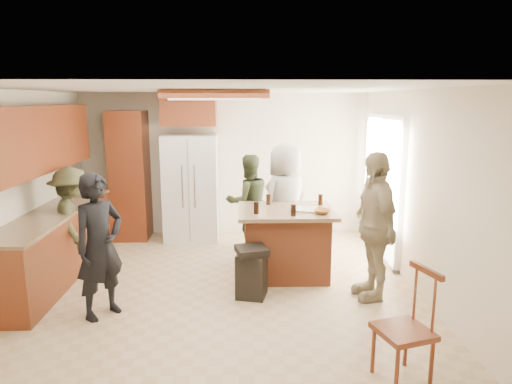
{
  "coord_description": "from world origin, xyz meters",
  "views": [
    {
      "loc": [
        0.32,
        -5.56,
        2.37
      ],
      "look_at": [
        0.51,
        0.48,
        1.15
      ],
      "focal_mm": 32.0,
      "sensor_mm": 36.0,
      "label": 1
    }
  ],
  "objects_px": {
    "person_front_left": "(100,246)",
    "person_counter": "(73,222)",
    "refrigerator": "(191,188)",
    "trash_bin": "(252,272)",
    "person_side_right": "(374,226)",
    "person_behind_right": "(286,202)",
    "spindle_chair": "(405,331)",
    "kitchen_island": "(286,242)",
    "person_behind_left": "(248,202)"
  },
  "relations": [
    {
      "from": "person_front_left",
      "to": "person_counter",
      "type": "xyz_separation_m",
      "value": [
        -0.73,
        1.21,
        -0.06
      ]
    },
    {
      "from": "refrigerator",
      "to": "person_counter",
      "type": "bearing_deg",
      "value": -130.58
    },
    {
      "from": "person_front_left",
      "to": "trash_bin",
      "type": "bearing_deg",
      "value": -36.53
    },
    {
      "from": "person_side_right",
      "to": "person_behind_right",
      "type": "bearing_deg",
      "value": -151.7
    },
    {
      "from": "refrigerator",
      "to": "spindle_chair",
      "type": "xyz_separation_m",
      "value": [
        2.25,
        -4.17,
        -0.45
      ]
    },
    {
      "from": "refrigerator",
      "to": "kitchen_island",
      "type": "height_order",
      "value": "refrigerator"
    },
    {
      "from": "person_behind_right",
      "to": "person_side_right",
      "type": "height_order",
      "value": "person_side_right"
    },
    {
      "from": "person_behind_left",
      "to": "person_behind_right",
      "type": "bearing_deg",
      "value": 115.76
    },
    {
      "from": "spindle_chair",
      "to": "person_counter",
      "type": "bearing_deg",
      "value": 145.57
    },
    {
      "from": "person_behind_left",
      "to": "person_behind_right",
      "type": "xyz_separation_m",
      "value": [
        0.55,
        -0.57,
        0.12
      ]
    },
    {
      "from": "person_behind_left",
      "to": "trash_bin",
      "type": "bearing_deg",
      "value": 72.15
    },
    {
      "from": "person_counter",
      "to": "person_front_left",
      "type": "bearing_deg",
      "value": -173.48
    },
    {
      "from": "kitchen_island",
      "to": "person_behind_left",
      "type": "bearing_deg",
      "value": 111.47
    },
    {
      "from": "person_front_left",
      "to": "person_side_right",
      "type": "distance_m",
      "value": 3.16
    },
    {
      "from": "person_counter",
      "to": "spindle_chair",
      "type": "xyz_separation_m",
      "value": [
        3.67,
        -2.51,
        -0.3
      ]
    },
    {
      "from": "kitchen_island",
      "to": "spindle_chair",
      "type": "height_order",
      "value": "spindle_chair"
    },
    {
      "from": "trash_bin",
      "to": "spindle_chair",
      "type": "distance_m",
      "value": 2.16
    },
    {
      "from": "person_behind_left",
      "to": "person_side_right",
      "type": "xyz_separation_m",
      "value": [
        1.47,
        -1.97,
        0.13
      ]
    },
    {
      "from": "person_behind_right",
      "to": "person_counter",
      "type": "xyz_separation_m",
      "value": [
        -2.94,
        -0.59,
        -0.13
      ]
    },
    {
      "from": "person_front_left",
      "to": "person_side_right",
      "type": "xyz_separation_m",
      "value": [
        3.13,
        0.4,
        0.09
      ]
    },
    {
      "from": "trash_bin",
      "to": "person_side_right",
      "type": "bearing_deg",
      "value": -1.69
    },
    {
      "from": "refrigerator",
      "to": "trash_bin",
      "type": "relative_size",
      "value": 2.86
    },
    {
      "from": "trash_bin",
      "to": "person_front_left",
      "type": "bearing_deg",
      "value": -165.22
    },
    {
      "from": "person_front_left",
      "to": "kitchen_island",
      "type": "height_order",
      "value": "person_front_left"
    },
    {
      "from": "person_counter",
      "to": "refrigerator",
      "type": "height_order",
      "value": "refrigerator"
    },
    {
      "from": "person_counter",
      "to": "refrigerator",
      "type": "bearing_deg",
      "value": -65.07
    },
    {
      "from": "trash_bin",
      "to": "person_behind_left",
      "type": "bearing_deg",
      "value": 90.31
    },
    {
      "from": "person_front_left",
      "to": "person_behind_left",
      "type": "xyz_separation_m",
      "value": [
        1.66,
        2.37,
        -0.04
      ]
    },
    {
      "from": "kitchen_island",
      "to": "spindle_chair",
      "type": "distance_m",
      "value": 2.55
    },
    {
      "from": "person_behind_left",
      "to": "person_front_left",
      "type": "bearing_deg",
      "value": 36.81
    },
    {
      "from": "person_behind_left",
      "to": "kitchen_island",
      "type": "height_order",
      "value": "person_behind_left"
    },
    {
      "from": "person_behind_right",
      "to": "trash_bin",
      "type": "height_order",
      "value": "person_behind_right"
    },
    {
      "from": "trash_bin",
      "to": "person_behind_right",
      "type": "bearing_deg",
      "value": 68.34
    },
    {
      "from": "refrigerator",
      "to": "trash_bin",
      "type": "bearing_deg",
      "value": -68.03
    },
    {
      "from": "person_behind_right",
      "to": "kitchen_island",
      "type": "distance_m",
      "value": 0.79
    },
    {
      "from": "person_front_left",
      "to": "person_behind_right",
      "type": "distance_m",
      "value": 2.85
    },
    {
      "from": "person_front_left",
      "to": "person_counter",
      "type": "bearing_deg",
      "value": 69.7
    },
    {
      "from": "person_side_right",
      "to": "refrigerator",
      "type": "relative_size",
      "value": 0.99
    },
    {
      "from": "person_behind_left",
      "to": "spindle_chair",
      "type": "xyz_separation_m",
      "value": [
        1.28,
        -3.67,
        -0.31
      ]
    },
    {
      "from": "kitchen_island",
      "to": "spindle_chair",
      "type": "bearing_deg",
      "value": -72.01
    },
    {
      "from": "person_front_left",
      "to": "kitchen_island",
      "type": "xyz_separation_m",
      "value": [
        2.15,
        1.13,
        -0.33
      ]
    },
    {
      "from": "person_front_left",
      "to": "spindle_chair",
      "type": "xyz_separation_m",
      "value": [
        2.94,
        -1.3,
        -0.35
      ]
    },
    {
      "from": "person_front_left",
      "to": "kitchen_island",
      "type": "bearing_deg",
      "value": -23.59
    },
    {
      "from": "person_side_right",
      "to": "trash_bin",
      "type": "bearing_deg",
      "value": -96.81
    },
    {
      "from": "person_behind_left",
      "to": "kitchen_island",
      "type": "relative_size",
      "value": 1.19
    },
    {
      "from": "person_side_right",
      "to": "refrigerator",
      "type": "height_order",
      "value": "refrigerator"
    },
    {
      "from": "person_front_left",
      "to": "person_behind_left",
      "type": "height_order",
      "value": "person_front_left"
    },
    {
      "from": "person_front_left",
      "to": "spindle_chair",
      "type": "bearing_deg",
      "value": -75.18
    },
    {
      "from": "person_behind_left",
      "to": "person_side_right",
      "type": "bearing_deg",
      "value": 108.62
    },
    {
      "from": "person_side_right",
      "to": "kitchen_island",
      "type": "bearing_deg",
      "value": -131.66
    }
  ]
}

